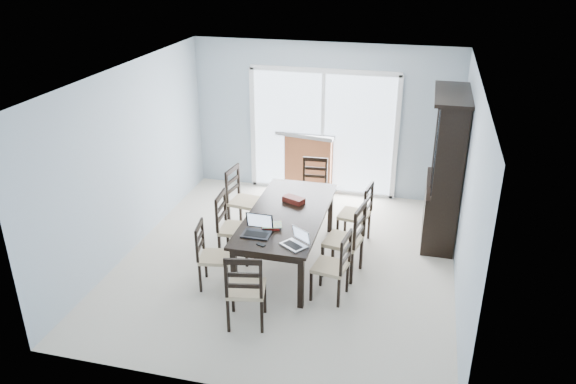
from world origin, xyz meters
name	(u,v)px	position (x,y,z in m)	size (l,w,h in m)	color
floor	(287,261)	(0.00, 0.00, 0.00)	(5.00, 5.00, 0.00)	beige
ceiling	(287,75)	(0.00, 0.00, 2.60)	(5.00, 5.00, 0.00)	white
back_wall	(323,120)	(0.00, 2.50, 1.30)	(4.50, 0.02, 2.60)	#A0B2C0
wall_left	(130,160)	(-2.25, 0.00, 1.30)	(0.02, 5.00, 2.60)	#A0B2C0
wall_right	(467,192)	(2.25, 0.00, 1.30)	(0.02, 5.00, 2.60)	#A0B2C0
balcony	(331,172)	(0.00, 3.50, -0.05)	(4.50, 2.00, 0.10)	gray
railing	(341,128)	(0.00, 4.50, 0.55)	(4.50, 0.06, 1.10)	#99999E
dining_table	(287,218)	(0.00, 0.00, 0.67)	(1.00, 2.20, 0.75)	black
china_hutch	(445,170)	(2.02, 1.25, 1.07)	(0.50, 1.38, 2.20)	black
sliding_door	(323,132)	(0.00, 2.48, 1.09)	(2.52, 0.05, 2.18)	silver
chair_left_near	(208,248)	(-0.82, -0.81, 0.54)	(0.45, 0.44, 1.01)	black
chair_left_mid	(229,220)	(-0.80, -0.09, 0.59)	(0.45, 0.44, 1.12)	black
chair_left_far	(240,192)	(-0.94, 0.79, 0.60)	(0.49, 0.48, 1.14)	black
chair_right_near	(337,259)	(0.80, -0.71, 0.55)	(0.46, 0.45, 1.04)	black
chair_right_mid	(351,233)	(0.88, -0.13, 0.63)	(0.53, 0.52, 1.19)	black
chair_right_far	(361,208)	(0.90, 0.75, 0.57)	(0.48, 0.47, 1.08)	black
chair_end_near	(245,283)	(-0.10, -1.53, 0.59)	(0.50, 0.51, 1.12)	black
chair_end_far	(314,181)	(0.04, 1.59, 0.56)	(0.43, 0.44, 1.06)	black
laptop_dark	(256,231)	(-0.22, -0.70, 0.81)	(0.35, 0.25, 0.24)	black
laptop_silver	(294,242)	(0.29, -0.85, 0.80)	(0.36, 0.34, 0.20)	#B9B9BB
book_stack	(271,226)	(-0.09, -0.46, 0.77)	(0.29, 0.25, 0.04)	maroon
cell_phone	(261,245)	(-0.09, -0.93, 0.76)	(0.11, 0.05, 0.01)	black
game_box	(294,200)	(0.01, 0.34, 0.79)	(0.30, 0.15, 0.07)	#4E120F
hot_tub	(297,144)	(-0.65, 3.35, 0.52)	(2.28, 2.10, 1.04)	brown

